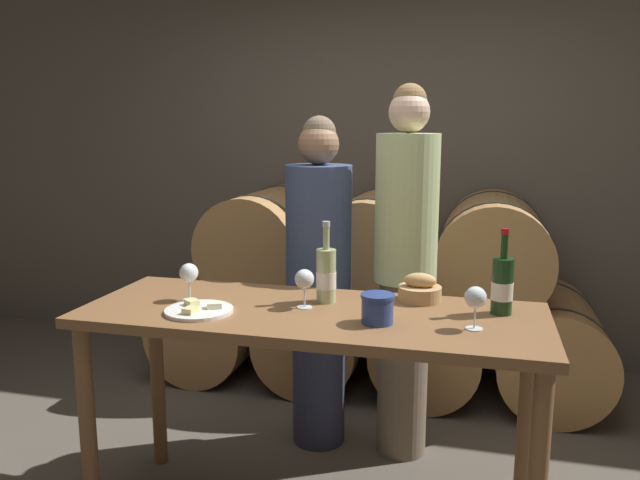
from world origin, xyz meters
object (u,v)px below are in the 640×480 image
object	(u,v)px
person_left	(319,281)
wine_glass_center	(476,298)
wine_bottle_white	(326,275)
blue_crock	(377,307)
tasting_table	(312,341)
bread_basket	(420,290)
cheese_plate	(199,310)
wine_glass_far_left	(189,274)
wine_bottle_red	(502,285)
wine_glass_left	(304,280)
person_right	(405,269)

from	to	relation	value
person_left	wine_glass_center	xyz separation A→B (m)	(0.75, -0.74, 0.17)
wine_bottle_white	blue_crock	xyz separation A→B (m)	(0.24, -0.22, -0.05)
tasting_table	bread_basket	size ratio (longest dim) A/B	10.20
cheese_plate	wine_glass_center	size ratio (longest dim) A/B	1.69
wine_glass_far_left	wine_glass_center	bearing A→B (deg)	-4.45
wine_bottle_red	cheese_plate	xyz separation A→B (m)	(-1.11, -0.27, -0.10)
tasting_table	bread_basket	bearing A→B (deg)	31.30
wine_bottle_red	wine_glass_far_left	xyz separation A→B (m)	(-1.21, -0.12, 0.00)
person_left	bread_basket	world-z (taller)	person_left
person_left	wine_glass_left	bearing A→B (deg)	-80.38
bread_basket	wine_glass_center	distance (m)	0.39
cheese_plate	wine_glass_left	size ratio (longest dim) A/B	1.69
tasting_table	bread_basket	world-z (taller)	bread_basket
wine_bottle_white	wine_glass_left	world-z (taller)	wine_bottle_white
wine_glass_center	wine_bottle_white	bearing A→B (deg)	160.59
wine_glass_center	person_left	bearing A→B (deg)	135.28
wine_bottle_red	wine_glass_far_left	distance (m)	1.22
person_right	wine_bottle_white	world-z (taller)	person_right
bread_basket	wine_glass_left	world-z (taller)	wine_glass_left
bread_basket	wine_glass_center	world-z (taller)	wine_glass_center
blue_crock	bread_basket	size ratio (longest dim) A/B	0.70
tasting_table	wine_glass_far_left	bearing A→B (deg)	178.76
cheese_plate	bread_basket	bearing A→B (deg)	24.79
blue_crock	wine_glass_far_left	distance (m)	0.79
wine_glass_left	person_right	bearing A→B (deg)	63.81
blue_crock	person_left	bearing A→B (deg)	118.53
bread_basket	wine_glass_far_left	distance (m)	0.93
tasting_table	wine_bottle_red	bearing A→B (deg)	10.89
blue_crock	cheese_plate	world-z (taller)	blue_crock
bread_basket	wine_glass_left	distance (m)	0.48
wine_bottle_red	person_left	bearing A→B (deg)	147.81
wine_glass_center	bread_basket	bearing A→B (deg)	124.93
person_right	blue_crock	bearing A→B (deg)	-90.81
wine_bottle_white	wine_glass_center	bearing A→B (deg)	-19.41
person_right	wine_glass_far_left	distance (m)	1.03
bread_basket	wine_bottle_red	bearing A→B (deg)	-17.94
tasting_table	cheese_plate	bearing A→B (deg)	-162.15
bread_basket	wine_glass_far_left	world-z (taller)	wine_glass_far_left
blue_crock	cheese_plate	distance (m)	0.68
cheese_plate	blue_crock	bearing A→B (deg)	3.25
bread_basket	wine_glass_center	xyz separation A→B (m)	(0.22, -0.31, 0.07)
wine_bottle_red	bread_basket	distance (m)	0.34
person_left	person_right	xyz separation A→B (m)	(0.42, -0.00, 0.09)
blue_crock	wine_glass_left	bearing A→B (deg)	158.66
person_left	wine_glass_center	world-z (taller)	person_left
wine_bottle_red	wine_bottle_white	size ratio (longest dim) A/B	1.00
person_right	person_left	bearing A→B (deg)	180.00
wine_bottle_white	wine_glass_far_left	xyz separation A→B (m)	(-0.54, -0.12, 0.00)
cheese_plate	wine_glass_far_left	bearing A→B (deg)	127.02
wine_bottle_red	person_right	bearing A→B (deg)	128.39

